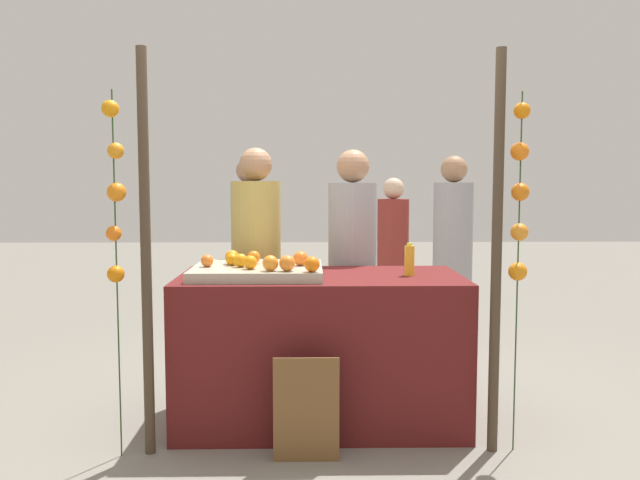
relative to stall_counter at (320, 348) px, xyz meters
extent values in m
plane|color=gray|center=(0.00, 0.00, -0.45)|extent=(24.00, 24.00, 0.00)
cube|color=#5B1919|center=(0.00, 0.00, 0.00)|extent=(1.71, 0.86, 0.91)
cube|color=#B2AD99|center=(-0.38, -0.02, 0.48)|extent=(0.77, 0.68, 0.06)
sphere|color=orange|center=(-0.67, -0.07, 0.55)|extent=(0.07, 0.07, 0.07)
sphere|color=orange|center=(-0.54, 0.07, 0.56)|extent=(0.09, 0.09, 0.09)
sphere|color=orange|center=(-0.12, -0.02, 0.56)|extent=(0.09, 0.09, 0.09)
sphere|color=orange|center=(-0.29, -0.26, 0.56)|extent=(0.09, 0.09, 0.09)
sphere|color=orange|center=(-0.05, -0.30, 0.56)|extent=(0.09, 0.09, 0.09)
sphere|color=orange|center=(-0.41, -0.18, 0.55)|extent=(0.08, 0.08, 0.08)
sphere|color=orange|center=(-0.41, 0.08, 0.55)|extent=(0.08, 0.08, 0.08)
sphere|color=orange|center=(-0.53, 0.00, 0.55)|extent=(0.07, 0.07, 0.07)
sphere|color=orange|center=(-0.19, -0.27, 0.56)|extent=(0.09, 0.09, 0.09)
sphere|color=orange|center=(-0.47, -0.08, 0.55)|extent=(0.08, 0.08, 0.08)
cylinder|color=gold|center=(0.54, -0.02, 0.54)|extent=(0.06, 0.06, 0.18)
cylinder|color=yellow|center=(0.54, -0.02, 0.64)|extent=(0.03, 0.03, 0.02)
cube|color=brown|center=(-0.09, -0.60, -0.18)|extent=(0.35, 0.01, 0.57)
cube|color=black|center=(-0.09, -0.58, -0.18)|extent=(0.32, 0.02, 0.55)
cylinder|color=tan|center=(-0.44, 0.64, 0.28)|extent=(0.34, 0.34, 1.47)
sphere|color=#A87A59|center=(-0.44, 0.64, 1.14)|extent=(0.23, 0.23, 0.23)
cylinder|color=#99999E|center=(0.24, 0.63, 0.28)|extent=(0.34, 0.34, 1.46)
sphere|color=#A87A59|center=(0.24, 0.63, 1.12)|extent=(0.23, 0.23, 0.23)
cylinder|color=#99999E|center=(1.18, 1.70, 0.28)|extent=(0.34, 0.34, 1.46)
sphere|color=#A87A59|center=(1.18, 1.70, 1.12)|extent=(0.23, 0.23, 0.23)
cylinder|color=maroon|center=(0.74, 2.33, 0.20)|extent=(0.30, 0.30, 1.30)
sphere|color=beige|center=(0.74, 2.33, 0.95)|extent=(0.20, 0.20, 0.20)
cylinder|color=#99999E|center=(-0.67, 2.58, 0.28)|extent=(0.34, 0.34, 1.46)
sphere|color=#A87A59|center=(-0.67, 2.58, 1.13)|extent=(0.23, 0.23, 0.23)
cylinder|color=#473828|center=(-0.93, -0.47, 0.63)|extent=(0.06, 0.06, 2.17)
cylinder|color=#473828|center=(0.93, -0.47, 0.63)|extent=(0.06, 0.06, 2.17)
cylinder|color=#2D4C23|center=(-1.08, -0.51, 0.52)|extent=(0.01, 0.01, 1.94)
sphere|color=orange|center=(-1.09, -0.52, 1.39)|extent=(0.09, 0.09, 0.09)
sphere|color=orange|center=(-1.07, -0.50, 1.18)|extent=(0.09, 0.09, 0.09)
sphere|color=orange|center=(-1.07, -0.50, 0.96)|extent=(0.10, 0.10, 0.10)
sphere|color=orange|center=(-1.09, -0.52, 0.75)|extent=(0.08, 0.08, 0.08)
sphere|color=orange|center=(-1.08, -0.52, 0.54)|extent=(0.09, 0.09, 0.09)
cylinder|color=#2D4C23|center=(1.05, -0.46, 0.52)|extent=(0.01, 0.01, 1.94)
sphere|color=orange|center=(1.06, -0.46, 1.39)|extent=(0.09, 0.09, 0.09)
sphere|color=orange|center=(1.05, -0.46, 1.18)|extent=(0.10, 0.10, 0.10)
sphere|color=orange|center=(1.05, -0.47, 0.96)|extent=(0.10, 0.10, 0.10)
sphere|color=orange|center=(1.06, -0.46, 0.75)|extent=(0.09, 0.09, 0.09)
sphere|color=orange|center=(1.06, -0.46, 0.54)|extent=(0.10, 0.10, 0.10)
camera|label=1|loc=(-0.07, -3.96, 1.02)|focal=37.01mm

